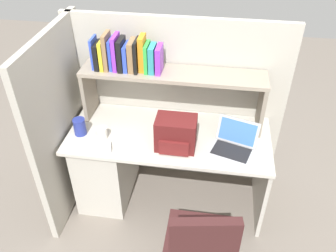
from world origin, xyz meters
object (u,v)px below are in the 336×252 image
(backpack, at_px, (176,134))
(snack_canister, at_px, (80,127))
(paper_cup, at_px, (102,133))
(computer_mouse, at_px, (107,147))
(laptop, at_px, (234,144))

(backpack, height_order, snack_canister, backpack)
(snack_canister, bearing_deg, paper_cup, -6.76)
(backpack, bearing_deg, snack_canister, 176.78)
(paper_cup, bearing_deg, backpack, -2.07)
(backpack, relative_size, computer_mouse, 2.88)
(laptop, distance_m, backpack, 0.44)
(laptop, bearing_deg, paper_cup, -179.29)
(computer_mouse, xyz_separation_m, snack_canister, (-0.26, 0.15, 0.05))
(computer_mouse, bearing_deg, snack_canister, 132.37)
(backpack, height_order, paper_cup, backpack)
(backpack, bearing_deg, paper_cup, 177.93)
(computer_mouse, height_order, paper_cup, paper_cup)
(backpack, distance_m, paper_cup, 0.58)
(backpack, bearing_deg, laptop, 4.43)
(laptop, distance_m, snack_canister, 1.20)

